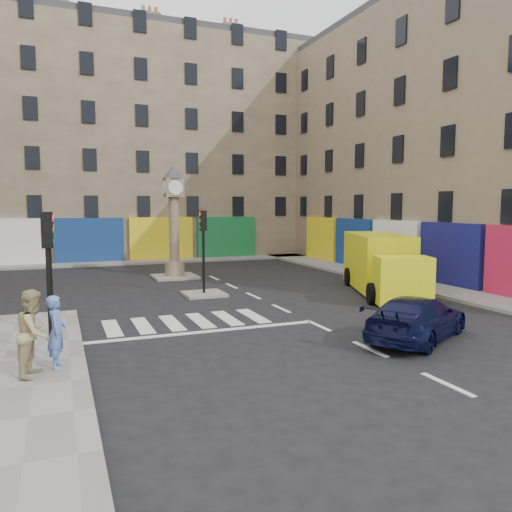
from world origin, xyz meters
TOP-DOWN VIEW (x-y plane):
  - ground at (0.00, 0.00)m, footprint 120.00×120.00m
  - sidewalk_right at (8.70, 10.00)m, footprint 2.60×30.00m
  - sidewalk_far at (-4.00, 22.20)m, footprint 32.00×2.40m
  - island_near at (-2.00, 8.00)m, footprint 1.80×1.80m
  - island_far at (-2.00, 14.00)m, footprint 2.40×2.40m
  - building_right at (15.00, 10.00)m, footprint 10.00×30.00m
  - building_far at (-4.00, 28.00)m, footprint 32.00×10.00m
  - traffic_light_left_near at (-8.30, 0.20)m, footprint 0.28×0.22m
  - traffic_light_left_far at (-8.30, 2.60)m, footprint 0.28×0.22m
  - traffic_light_island at (-2.00, 8.00)m, footprint 0.28×0.22m
  - clock_pillar at (-2.00, 14.00)m, footprint 1.20×1.20m
  - navy_sedan at (1.90, -1.65)m, footprint 4.88×3.90m
  - yellow_van at (5.88, 5.65)m, footprint 4.72×7.69m
  - pedestrian_blue at (-8.16, -0.93)m, footprint 0.49×0.69m
  - pedestrian_tan at (-8.64, -1.30)m, footprint 1.02×1.15m

SIDE VIEW (x-z plane):
  - ground at x=0.00m, z-range 0.00..0.00m
  - island_near at x=-2.00m, z-range 0.00..0.12m
  - island_far at x=-2.00m, z-range 0.00..0.12m
  - sidewalk_right at x=8.70m, z-range 0.00..0.15m
  - sidewalk_far at x=-4.00m, z-range 0.00..0.15m
  - navy_sedan at x=1.90m, z-range 0.00..1.32m
  - pedestrian_blue at x=-8.16m, z-range 0.15..1.91m
  - pedestrian_tan at x=-8.64m, z-range 0.15..2.14m
  - yellow_van at x=5.88m, z-range -0.01..2.68m
  - traffic_light_island at x=-2.00m, z-range 0.74..4.44m
  - traffic_light_left_near at x=-8.30m, z-range 0.77..4.47m
  - traffic_light_left_far at x=-8.30m, z-range 0.77..4.47m
  - clock_pillar at x=-2.00m, z-range 0.50..6.60m
  - building_right at x=15.00m, z-range 0.00..16.00m
  - building_far at x=-4.00m, z-range 0.00..17.00m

